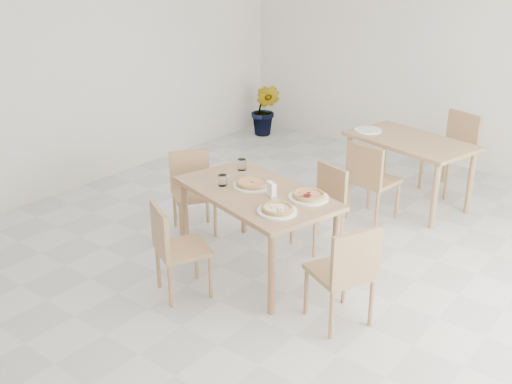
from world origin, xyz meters
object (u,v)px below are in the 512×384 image
Objects in this scene: plate_pepperoni at (309,197)px; potted_plant at (265,110)px; main_table at (256,200)px; chair_back_s at (370,177)px; chair_north at (323,201)px; pizza_pepperoni at (309,195)px; pizza_margherita at (252,183)px; chair_south at (173,244)px; chair_east at (346,269)px; plate_empty at (368,130)px; tumbler_b at (242,165)px; second_table at (410,148)px; chair_west at (192,186)px; tumbler_a at (223,180)px; plate_margherita at (252,185)px; napkin_holder at (271,190)px; chair_back_n at (454,146)px; pizza_mushroom at (277,209)px; plate_mushroom at (277,211)px.

plate_pepperoni is 0.42× the size of potted_plant.
chair_back_s is (0.30, 1.51, -0.16)m from main_table.
main_table is 2.04× the size of chair_north.
pizza_margherita is at bearing -171.43° from pizza_pepperoni.
chair_south reaches higher than pizza_pepperoni.
plate_empty is (-1.18, 2.46, 0.27)m from chair_east.
tumbler_b is 0.07× the size of second_table.
chair_back_s is at bearing 95.91° from plate_pepperoni.
potted_plant is at bearing 172.51° from second_table.
tumbler_a is (0.69, -0.32, 0.33)m from chair_west.
chair_south is 1.18m from pizza_pepperoni.
plate_margherita is (-0.30, -0.70, 0.30)m from chair_north.
pizza_margherita is (-0.00, -0.00, 0.02)m from plate_margherita.
pizza_pepperoni is 0.31m from napkin_holder.
chair_west is at bearing 169.30° from pizza_margherita.
chair_back_n reaches higher than plate_pepperoni.
pizza_mushroom is 2.48m from plate_empty.
chair_back_n is at bearing 75.58° from plate_margherita.
chair_back_n reaches higher than chair_east.
chair_back_s is (0.39, 1.44, -0.28)m from pizza_margherita.
chair_south is 0.90m from pizza_margherita.
napkin_holder is at bearing 7.90° from main_table.
chair_back_n is 3.00× the size of plate_empty.
chair_back_s is at bearing -76.68° from chair_south.
plate_empty is (0.89, 1.95, 0.29)m from chair_west.
napkin_holder is 2.97m from chair_back_n.
plate_margherita is at bearing 160.25° from main_table.
potted_plant is at bearing 132.42° from plate_pepperoni.
plate_empty is 0.39× the size of potted_plant.
napkin_holder reaches higher than chair_south.
chair_west is at bearing -178.48° from main_table.
chair_west reaches higher than plate_margherita.
plate_margherita is 2.63× the size of napkin_holder.
pizza_pepperoni is (0.54, 0.08, 0.02)m from plate_margherita.
main_table is 4.36× the size of pizza_margherita.
plate_margherita reaches higher than second_table.
pizza_pepperoni is at bearing -98.91° from chair_east.
chair_west is at bearing 176.38° from pizza_pepperoni.
main_table is at bearing -53.59° from potted_plant.
pizza_mushroom is 0.39m from pizza_pepperoni.
pizza_margherita reaches higher than second_table.
chair_east is 0.92× the size of chair_back_n.
plate_mushroom is 1.12× the size of pizza_pepperoni.
main_table is 0.83m from chair_south.
chair_north is at bearing 58.89° from tumbler_a.
napkin_holder reaches higher than pizza_mushroom.
plate_margherita is 0.29m from napkin_holder.
plate_margherita is at bearing -66.22° from chair_west.
plate_empty is at bearing -65.76° from chair_south.
plate_margherita and plate_mushroom have the same top height.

